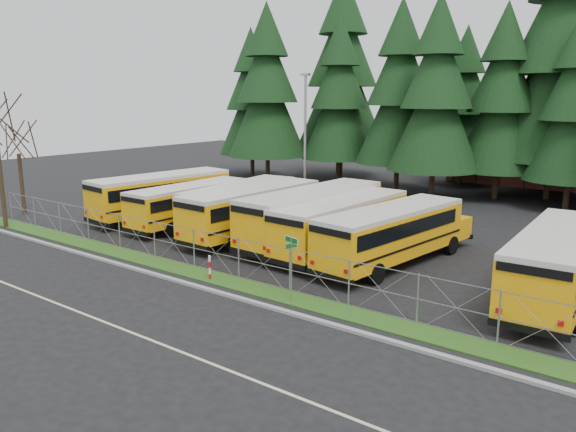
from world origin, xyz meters
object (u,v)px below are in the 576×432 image
object	(u,v)px
bus_1	(194,205)
bus_5	(346,225)
bus_0	(167,196)
bus_east	(558,265)
street_sign	(291,255)
striped_bollard	(210,268)
bus_3	(257,212)
bus_6	(395,236)
light_standard	(305,135)
bus_2	(244,206)
bus_4	(317,217)

from	to	relation	value
bus_1	bus_5	size ratio (longest dim) A/B	0.93
bus_0	bus_east	bearing A→B (deg)	4.66
street_sign	striped_bollard	bearing A→B (deg)	179.96
bus_3	bus_6	distance (m)	9.36
bus_5	bus_6	bearing A→B (deg)	-5.04
bus_1	bus_6	distance (m)	14.59
bus_3	light_standard	world-z (taller)	light_standard
bus_1	bus_2	bearing A→B (deg)	23.54
striped_bollard	light_standard	bearing A→B (deg)	111.91
bus_1	bus_east	world-z (taller)	bus_east
bus_0	striped_bollard	bearing A→B (deg)	-26.38
bus_2	bus_6	xyz separation A→B (m)	(11.42, -1.33, 0.02)
striped_bollard	light_standard	distance (m)	20.00
bus_0	bus_1	world-z (taller)	bus_0
bus_3	bus_4	bearing A→B (deg)	14.00
bus_6	striped_bollard	world-z (taller)	bus_6
bus_0	bus_east	distance (m)	25.70
bus_3	bus_east	xyz separation A→B (m)	(17.12, -0.81, -0.00)
bus_4	bus_1	bearing A→B (deg)	-170.69
bus_1	street_sign	xyz separation A→B (m)	(13.56, -7.51, 0.64)
bus_3	striped_bollard	distance (m)	8.56
bus_6	light_standard	distance (m)	17.18
bus_4	street_sign	distance (m)	9.65
bus_2	bus_3	size ratio (longest dim) A/B	0.96
bus_3	bus_6	world-z (taller)	bus_3
bus_2	bus_5	bearing A→B (deg)	-11.77
bus_5	light_standard	xyz separation A→B (m)	(-9.81, 10.02, 4.00)
bus_1	bus_3	size ratio (longest dim) A/B	0.90
bus_1	bus_3	world-z (taller)	bus_3
bus_2	striped_bollard	bearing A→B (deg)	-63.15
bus_0	bus_5	distance (m)	14.69
bus_1	bus_4	size ratio (longest dim) A/B	0.86
bus_2	bus_6	size ratio (longest dim) A/B	0.99
bus_5	street_sign	xyz separation A→B (m)	(2.19, -7.97, 0.53)
bus_4	bus_5	distance (m)	2.35
bus_4	striped_bollard	world-z (taller)	bus_4
bus_1	street_sign	bearing A→B (deg)	-28.53
bus_3	bus_5	xyz separation A→B (m)	(6.14, 0.25, -0.04)
bus_east	light_standard	world-z (taller)	light_standard
bus_4	bus_5	xyz separation A→B (m)	(2.28, -0.56, -0.11)
street_sign	striped_bollard	world-z (taller)	street_sign
bus_0	striped_bollard	distance (m)	14.58
bus_east	striped_bollard	distance (m)	15.25
bus_2	bus_east	xyz separation A→B (m)	(19.19, -1.94, 0.07)
light_standard	bus_6	bearing A→B (deg)	-38.77
bus_0	bus_3	size ratio (longest dim) A/B	1.01
bus_0	street_sign	bearing A→B (deg)	-18.30
bus_4	striped_bollard	xyz separation A→B (m)	(-0.29, -8.53, -1.02)
bus_east	bus_6	bearing A→B (deg)	172.94
bus_5	bus_east	size ratio (longest dim) A/B	0.98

